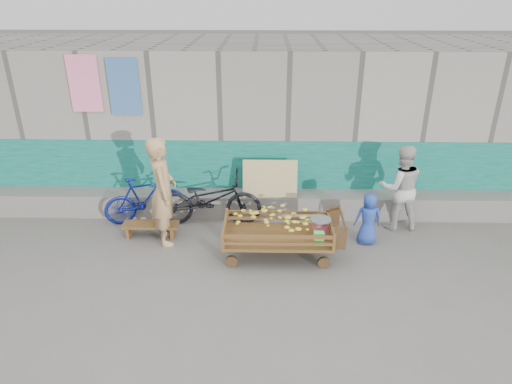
{
  "coord_description": "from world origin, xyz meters",
  "views": [
    {
      "loc": [
        0.22,
        -5.48,
        4.07
      ],
      "look_at": [
        0.07,
        1.2,
        1.0
      ],
      "focal_mm": 32.0,
      "sensor_mm": 36.0,
      "label": 1
    }
  ],
  "objects_px": {
    "vendor_man": "(163,191)",
    "bicycle_dark": "(209,199)",
    "woman": "(400,187)",
    "bicycle_blue": "(145,199)",
    "banana_cart": "(276,227)",
    "bench": "(151,227)",
    "child": "(368,219)"
  },
  "relations": [
    {
      "from": "woman",
      "to": "vendor_man",
      "type": "bearing_deg",
      "value": 5.3
    },
    {
      "from": "vendor_man",
      "to": "bicycle_blue",
      "type": "height_order",
      "value": "vendor_man"
    },
    {
      "from": "woman",
      "to": "bicycle_dark",
      "type": "relative_size",
      "value": 0.84
    },
    {
      "from": "bench",
      "to": "woman",
      "type": "relative_size",
      "value": 0.62
    },
    {
      "from": "banana_cart",
      "to": "bicycle_dark",
      "type": "height_order",
      "value": "bicycle_dark"
    },
    {
      "from": "banana_cart",
      "to": "woman",
      "type": "xyz_separation_m",
      "value": [
        2.21,
        1.04,
        0.24
      ]
    },
    {
      "from": "child",
      "to": "vendor_man",
      "type": "bearing_deg",
      "value": -0.42
    },
    {
      "from": "banana_cart",
      "to": "child",
      "type": "relative_size",
      "value": 2.07
    },
    {
      "from": "banana_cart",
      "to": "woman",
      "type": "height_order",
      "value": "woman"
    },
    {
      "from": "bench",
      "to": "vendor_man",
      "type": "distance_m",
      "value": 0.83
    },
    {
      "from": "bench",
      "to": "woman",
      "type": "height_order",
      "value": "woman"
    },
    {
      "from": "woman",
      "to": "bicycle_dark",
      "type": "bearing_deg",
      "value": -3.64
    },
    {
      "from": "bench",
      "to": "bicycle_blue",
      "type": "relative_size",
      "value": 0.66
    },
    {
      "from": "vendor_man",
      "to": "woman",
      "type": "bearing_deg",
      "value": -93.42
    },
    {
      "from": "bench",
      "to": "child",
      "type": "xyz_separation_m",
      "value": [
        3.74,
        -0.13,
        0.28
      ]
    },
    {
      "from": "bicycle_dark",
      "to": "bicycle_blue",
      "type": "relative_size",
      "value": 1.28
    },
    {
      "from": "banana_cart",
      "to": "child",
      "type": "bearing_deg",
      "value": 17.05
    },
    {
      "from": "child",
      "to": "bicycle_dark",
      "type": "height_order",
      "value": "bicycle_dark"
    },
    {
      "from": "banana_cart",
      "to": "bench",
      "type": "xyz_separation_m",
      "value": [
        -2.17,
        0.61,
        -0.37
      ]
    },
    {
      "from": "bench",
      "to": "vendor_man",
      "type": "bearing_deg",
      "value": -24.86
    },
    {
      "from": "bicycle_blue",
      "to": "bench",
      "type": "bearing_deg",
      "value": 179.6
    },
    {
      "from": "bicycle_dark",
      "to": "vendor_man",
      "type": "bearing_deg",
      "value": 131.32
    },
    {
      "from": "bicycle_dark",
      "to": "woman",
      "type": "bearing_deg",
      "value": -92.46
    },
    {
      "from": "vendor_man",
      "to": "bicycle_dark",
      "type": "xyz_separation_m",
      "value": [
        0.67,
        0.63,
        -0.44
      ]
    },
    {
      "from": "banana_cart",
      "to": "bench",
      "type": "relative_size",
      "value": 1.96
    },
    {
      "from": "vendor_man",
      "to": "child",
      "type": "height_order",
      "value": "vendor_man"
    },
    {
      "from": "woman",
      "to": "bicycle_dark",
      "type": "distance_m",
      "value": 3.4
    },
    {
      "from": "banana_cart",
      "to": "bicycle_blue",
      "type": "relative_size",
      "value": 1.29
    },
    {
      "from": "bicycle_blue",
      "to": "banana_cart",
      "type": "bearing_deg",
      "value": -137.42
    },
    {
      "from": "banana_cart",
      "to": "bicycle_blue",
      "type": "bearing_deg",
      "value": 153.69
    },
    {
      "from": "woman",
      "to": "banana_cart",
      "type": "bearing_deg",
      "value": 22.49
    },
    {
      "from": "vendor_man",
      "to": "bicycle_blue",
      "type": "distance_m",
      "value": 1.02
    }
  ]
}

